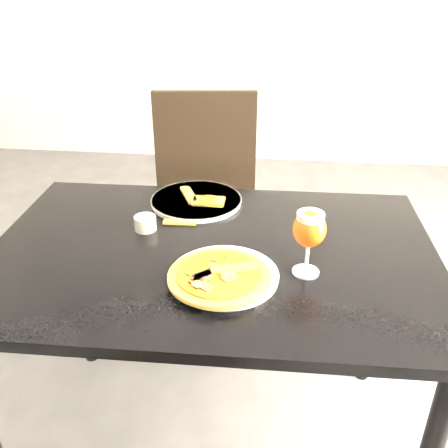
# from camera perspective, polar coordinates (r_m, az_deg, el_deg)

# --- Properties ---
(dining_table) EXTENTS (1.21, 0.82, 0.75)m
(dining_table) POSITION_cam_1_polar(r_m,az_deg,el_deg) (1.39, -1.34, -6.11)
(dining_table) COLOR black
(dining_table) RESTS_ON ground
(chair_far) EXTENTS (0.49, 0.49, 0.97)m
(chair_far) POSITION_cam_1_polar(r_m,az_deg,el_deg) (2.08, -2.16, 2.36)
(chair_far) COLOR black
(chair_far) RESTS_ON ground
(plate_main) EXTENTS (0.33, 0.33, 0.01)m
(plate_main) POSITION_cam_1_polar(r_m,az_deg,el_deg) (1.22, 0.02, -5.93)
(plate_main) COLOR silver
(plate_main) RESTS_ON dining_table
(pizza) EXTENTS (0.25, 0.25, 0.03)m
(pizza) POSITION_cam_1_polar(r_m,az_deg,el_deg) (1.20, -0.50, -5.90)
(pizza) COLOR olive
(pizza) RESTS_ON plate_main
(plate_second) EXTENTS (0.36, 0.36, 0.02)m
(plate_second) POSITION_cam_1_polar(r_m,az_deg,el_deg) (1.59, -3.19, 2.66)
(plate_second) COLOR silver
(plate_second) RESTS_ON dining_table
(crust_scraps) EXTENTS (0.16, 0.13, 0.01)m
(crust_scraps) POSITION_cam_1_polar(r_m,az_deg,el_deg) (1.57, -2.54, 2.89)
(crust_scraps) COLOR olive
(crust_scraps) RESTS_ON plate_second
(loose_crust) EXTENTS (0.10, 0.02, 0.01)m
(loose_crust) POSITION_cam_1_polar(r_m,az_deg,el_deg) (1.47, -5.08, 0.20)
(loose_crust) COLOR olive
(loose_crust) RESTS_ON dining_table
(sauce_cup) EXTENTS (0.06, 0.06, 0.04)m
(sauce_cup) POSITION_cam_1_polar(r_m,az_deg,el_deg) (1.44, -8.99, 0.17)
(sauce_cup) COLOR beige
(sauce_cup) RESTS_ON dining_table
(beer_glass) EXTENTS (0.08, 0.08, 0.17)m
(beer_glass) POSITION_cam_1_polar(r_m,az_deg,el_deg) (1.20, 9.74, -0.63)
(beer_glass) COLOR #B4B7BD
(beer_glass) RESTS_ON dining_table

